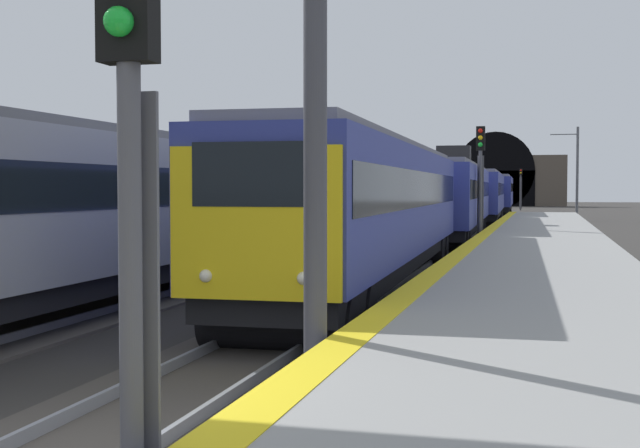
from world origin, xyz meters
The scene contains 8 objects.
platform_right_edge_strip centered at (0.00, -2.27, 0.95)m, with size 112.00×0.50×0.01m, color yellow.
train_main_approaching centered at (46.57, 0.00, 2.23)m, with size 83.74×3.31×4.79m.
train_adjacent_platform centered at (19.53, 5.08, 2.29)m, with size 37.31×2.99×4.87m.
railway_signal_near centered at (-1.76, -1.74, 2.79)m, with size 0.39×0.38×4.57m.
railway_signal_mid centered at (30.57, -1.74, 3.23)m, with size 0.39×0.38×5.35m.
railway_signal_far centered at (96.37, -1.74, 2.92)m, with size 0.39×0.38×4.96m.
tunnel_portal centered at (120.96, 2.54, 3.77)m, with size 2.16×20.36×11.40m.
catenary_mast_far centered at (65.67, -7.00, 3.95)m, with size 0.22×2.28×7.67m.
Camera 1 is at (-6.95, -4.43, 2.68)m, focal length 47.68 mm.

